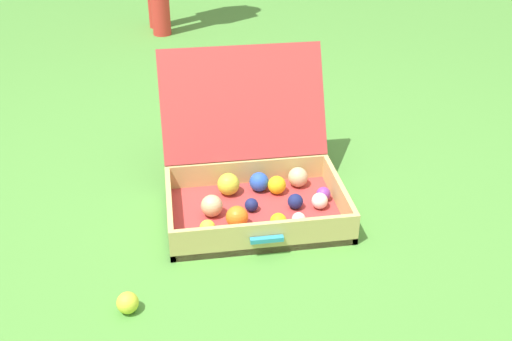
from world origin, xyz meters
TOP-DOWN VIEW (x-y plane):
  - ground_plane at (0.00, 0.00)m, footprint 16.00×16.00m
  - open_suitcase at (0.10, 0.14)m, footprint 0.63×0.67m
  - stray_ball_on_grass at (-0.35, -0.38)m, footprint 0.07×0.07m

SIDE VIEW (x-z plane):
  - ground_plane at x=0.00m, z-range 0.00..0.00m
  - stray_ball_on_grass at x=-0.35m, z-range 0.00..0.07m
  - open_suitcase at x=0.10m, z-range -0.14..0.37m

